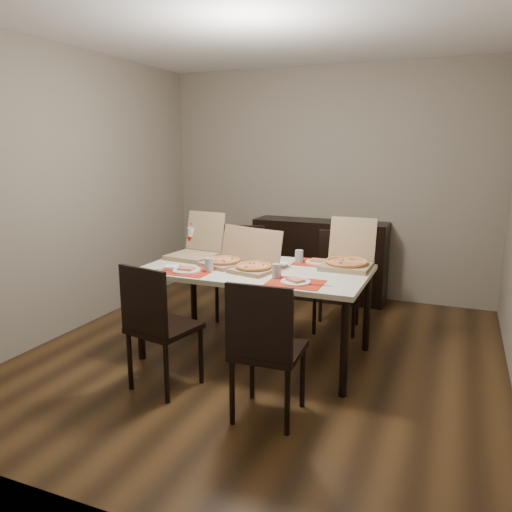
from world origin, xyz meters
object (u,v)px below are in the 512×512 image
Objects in this scene: chair_near_right at (265,346)px; chair_far_right at (338,276)px; chair_far_left at (241,268)px; dining_table at (256,276)px; sideboard at (319,260)px; soda_bottle at (192,240)px; pizza_box_center at (256,265)px; dip_bowl at (281,265)px; chair_near_left at (157,323)px.

chair_near_right is 1.00× the size of chair_far_right.
chair_far_left and chair_far_right have the same top height.
dining_table is 1.94× the size of chair_near_right.
sideboard is at bearing 58.14° from chair_far_left.
soda_bottle is at bearing -156.68° from chair_far_right.
pizza_box_center is (0.55, -0.96, 0.29)m from chair_far_left.
dining_table is 0.23m from dip_bowl.
chair_far_right is (0.48, 0.90, -0.17)m from dining_table.
dining_table is 1.94× the size of chair_near_left.
dip_bowl is 0.99m from soda_bottle.
dining_table is 1.94× the size of chair_far_left.
chair_near_right is at bearing -90.95° from chair_far_right.
dip_bowl is (-0.31, -0.78, 0.26)m from chair_far_right.
chair_far_left reaches higher than dip_bowl.
pizza_box_center is at bearing -120.93° from dip_bowl.
sideboard is 1.91m from pizza_box_center.
soda_bottle is (-0.38, 1.20, 0.36)m from chair_near_left.
chair_near_left is at bearing -115.39° from dining_table.
pizza_box_center is (-0.44, -1.00, 0.29)m from chair_far_right.
pizza_box_center is 1.47× the size of soda_bottle.
dining_table is (-0.06, -1.78, 0.23)m from sideboard.
sideboard is 1.61× the size of chair_near_left.
chair_far_left is 1.14m from pizza_box_center.
dip_bowl is (-0.28, 1.07, 0.26)m from chair_near_right.
chair_far_right is (0.88, 1.75, 0.00)m from chair_near_left.
sideboard is at bearing 80.06° from chair_near_left.
chair_near_left is 2.27× the size of pizza_box_center.
chair_far_right is at bearing 89.05° from chair_near_right.
chair_far_right is (0.99, 0.04, 0.00)m from chair_far_left.
chair_near_left is at bearing 173.51° from chair_near_right.
dining_table is 0.96m from chair_near_left.
chair_near_left is (-0.40, -0.85, -0.17)m from dining_table.
chair_near_left is at bearing -72.27° from soda_bottle.
sideboard is 1.09m from chair_far_left.
pizza_box_center is (0.44, 0.75, 0.29)m from chair_near_left.
sideboard is at bearing 93.93° from dip_bowl.
chair_near_left is (-0.46, -2.63, 0.06)m from sideboard.
sideboard is 1.80m from dining_table.
chair_far_right is (0.42, -0.88, 0.06)m from sideboard.
chair_near_right is at bearing -75.46° from dip_bowl.
chair_far_left is 0.68m from soda_bottle.
chair_far_left is at bearing 93.74° from chair_near_left.
chair_near_right is at bearing -64.66° from dining_table.
chair_far_right is at bearing 66.17° from pizza_box_center.
soda_bottle reaches higher than dining_table.
pizza_box_center reaches higher than chair_far_left.
chair_far_right is at bearing -64.35° from sideboard.
pizza_box_center is (0.04, -0.10, 0.12)m from dining_table.
dining_table is at bearing 111.83° from pizza_box_center.
pizza_box_center is at bearing -28.57° from soda_bottle.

